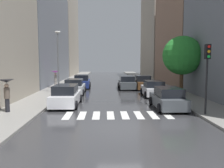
% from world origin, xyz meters
% --- Properties ---
extents(ground_plane, '(28.00, 72.00, 0.04)m').
position_xyz_m(ground_plane, '(0.00, 24.00, -0.02)').
color(ground_plane, '#333335').
extents(sidewalk_left, '(3.00, 72.00, 0.15)m').
position_xyz_m(sidewalk_left, '(-6.50, 24.00, 0.07)').
color(sidewalk_left, gray).
rests_on(sidewalk_left, ground).
extents(sidewalk_right, '(3.00, 72.00, 0.15)m').
position_xyz_m(sidewalk_right, '(6.50, 24.00, 0.07)').
color(sidewalk_right, gray).
rests_on(sidewalk_right, ground).
extents(crosswalk_stripes, '(6.75, 2.20, 0.01)m').
position_xyz_m(crosswalk_stripes, '(0.00, 2.88, 0.01)').
color(crosswalk_stripes, silver).
rests_on(crosswalk_stripes, ground).
extents(building_left_mid, '(6.00, 21.05, 15.01)m').
position_xyz_m(building_left_mid, '(-11.00, 25.18, 7.50)').
color(building_left_mid, slate).
rests_on(building_left_mid, ground).
extents(building_left_far, '(6.00, 17.24, 25.57)m').
position_xyz_m(building_left_far, '(-11.00, 45.02, 12.78)').
color(building_left_far, '#9E9384').
rests_on(building_left_far, ground).
extents(building_right_mid, '(6.00, 14.41, 14.33)m').
position_xyz_m(building_right_mid, '(11.00, 22.15, 7.17)').
color(building_right_mid, '#8C6B56').
rests_on(building_right_mid, ground).
extents(building_right_far, '(6.00, 15.72, 18.91)m').
position_xyz_m(building_right_far, '(11.00, 38.14, 9.46)').
color(building_right_far, '#9E9384').
rests_on(building_right_far, ground).
extents(parked_car_left_nearest, '(2.07, 4.61, 1.63)m').
position_xyz_m(parked_car_left_nearest, '(-3.78, 6.13, 0.76)').
color(parked_car_left_nearest, silver).
rests_on(parked_car_left_nearest, ground).
extents(parked_car_left_second, '(2.17, 4.17, 1.58)m').
position_xyz_m(parked_car_left_second, '(-3.94, 12.54, 0.74)').
color(parked_car_left_second, '#B2B7BF').
rests_on(parked_car_left_second, ground).
extents(parked_car_left_third, '(2.22, 4.36, 1.70)m').
position_xyz_m(parked_car_left_third, '(-3.70, 17.97, 0.80)').
color(parked_car_left_third, navy).
rests_on(parked_car_left_third, ground).
extents(parked_car_right_nearest, '(2.08, 4.28, 1.55)m').
position_xyz_m(parked_car_right_nearest, '(3.74, 4.81, 0.73)').
color(parked_car_right_nearest, '#474C51').
rests_on(parked_car_right_nearest, ground).
extents(parked_car_right_second, '(2.16, 4.08, 1.53)m').
position_xyz_m(parked_car_right_second, '(3.95, 10.86, 0.72)').
color(parked_car_right_second, silver).
rests_on(parked_car_right_second, ground).
extents(parked_car_right_third, '(2.08, 4.19, 1.70)m').
position_xyz_m(parked_car_right_third, '(3.76, 16.40, 0.79)').
color(parked_car_right_third, brown).
rests_on(parked_car_right_third, ground).
extents(car_midroad, '(2.08, 4.54, 1.63)m').
position_xyz_m(car_midroad, '(1.90, 16.79, 0.76)').
color(car_midroad, '#474C51').
rests_on(car_midroad, ground).
extents(pedestrian_foreground, '(1.09, 1.09, 2.03)m').
position_xyz_m(pedestrian_foreground, '(-6.90, 17.32, 1.67)').
color(pedestrian_foreground, gray).
rests_on(pedestrian_foreground, sidewalk_left).
extents(pedestrian_near_tree, '(0.95, 0.95, 2.11)m').
position_xyz_m(pedestrian_near_tree, '(-7.10, 3.39, 1.65)').
color(pedestrian_near_tree, black).
rests_on(pedestrian_near_tree, sidewalk_left).
extents(street_tree_right, '(3.79, 3.79, 5.71)m').
position_xyz_m(street_tree_right, '(6.74, 11.02, 3.96)').
color(street_tree_right, '#513823').
rests_on(street_tree_right, sidewalk_right).
extents(traffic_light_right_corner, '(0.30, 0.42, 4.30)m').
position_xyz_m(traffic_light_right_corner, '(5.45, 2.42, 3.29)').
color(traffic_light_right_corner, black).
rests_on(traffic_light_right_corner, sidewalk_right).
extents(lamp_post_left, '(0.60, 0.28, 6.30)m').
position_xyz_m(lamp_post_left, '(-5.55, 12.40, 3.82)').
color(lamp_post_left, '#595B60').
rests_on(lamp_post_left, sidewalk_left).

